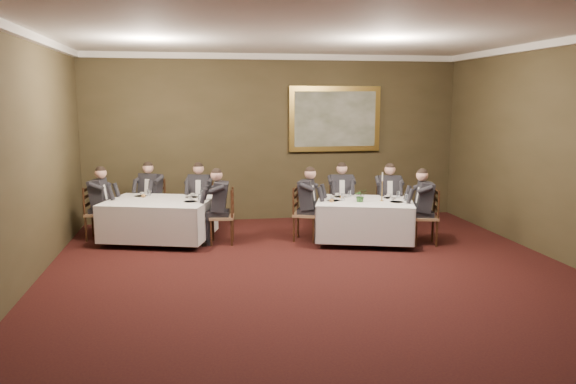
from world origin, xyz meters
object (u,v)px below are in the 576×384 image
object	(u,v)px
chair_sec_backleft	(153,215)
painting	(335,119)
chair_main_endright	(425,228)
chair_sec_endright	(223,228)
diner_main_backright	(388,206)
diner_main_endright	(425,216)
diner_sec_endleft	(98,212)
chair_main_endleft	(305,225)
chair_sec_endleft	(98,224)
chair_main_backright	(388,217)
diner_main_endleft	(306,213)
table_main	(364,218)
table_second	(159,217)
diner_main_backleft	(341,205)
diner_sec_backleft	(152,204)
chair_sec_backright	(201,216)
chair_main_backleft	(341,216)
diner_sec_backright	(200,205)
centerpiece	(361,195)
candlestick	(382,190)
diner_sec_endright	(222,215)

from	to	relation	value
chair_sec_backleft	painting	xyz separation A→B (m)	(3.86, 0.54, 1.87)
chair_main_endright	chair_sec_endright	world-z (taller)	same
diner_main_backright	diner_main_endright	bearing A→B (deg)	118.16
chair_main_endright	diner_sec_endleft	bearing A→B (deg)	90.29
chair_main_endleft	chair_sec_endleft	distance (m)	3.82
chair_main_backright	chair_sec_endleft	size ratio (longest dim) A/B	1.00
diner_main_endright	chair_main_backright	bearing A→B (deg)	31.10
diner_main_endleft	chair_sec_endright	world-z (taller)	diner_main_endleft
table_main	table_second	world-z (taller)	same
diner_main_backleft	diner_sec_backleft	size ratio (longest dim) A/B	1.00
chair_main_endleft	painting	xyz separation A→B (m)	(1.03, 1.95, 1.87)
chair_main_backright	chair_sec_backright	bearing A→B (deg)	-1.63
chair_sec_endleft	diner_main_backright	bearing A→B (deg)	95.53
chair_main_backleft	chair_sec_endleft	bearing A→B (deg)	6.86
chair_main_backleft	diner_sec_backright	size ratio (longest dim) A/B	0.74
diner_sec_endleft	chair_sec_endleft	bearing A→B (deg)	-90.00
table_main	painting	size ratio (longest dim) A/B	1.01
table_main	diner_sec_endleft	size ratio (longest dim) A/B	1.50
diner_main_backright	table_main	bearing A→B (deg)	55.04
centerpiece	diner_main_endright	bearing A→B (deg)	-10.92
diner_main_endright	chair_sec_backleft	xyz separation A→B (m)	(-4.88, 2.04, -0.23)
chair_sec_endright	diner_sec_backleft	bearing A→B (deg)	50.75
table_main	chair_main_endleft	size ratio (longest dim) A/B	2.01
diner_main_endright	table_main	bearing A→B (deg)	86.18
chair_sec_endright	chair_main_backright	bearing A→B (deg)	-76.42
chair_sec_backleft	diner_sec_backleft	xyz separation A→B (m)	(-0.01, -0.01, 0.23)
centerpiece	painting	xyz separation A→B (m)	(0.11, 2.36, 1.26)
diner_sec_endleft	chair_main_backleft	bearing A→B (deg)	98.39
chair_main_backright	chair_sec_backright	world-z (taller)	same
candlestick	painting	bearing A→B (deg)	97.02
chair_sec_endleft	chair_sec_endright	bearing A→B (deg)	82.04
chair_sec_endleft	chair_main_endright	bearing A→B (deg)	86.01
chair_main_backleft	diner_main_backright	distance (m)	0.95
table_main	chair_sec_backleft	size ratio (longest dim) A/B	2.01
chair_main_endright	diner_sec_backleft	bearing A→B (deg)	80.60
table_main	chair_sec_endleft	bearing A→B (deg)	168.08
diner_main_backright	chair_main_endright	size ratio (longest dim) A/B	1.35
diner_main_endleft	diner_sec_backleft	distance (m)	3.17
diner_main_backright	diner_sec_endleft	bearing A→B (deg)	6.59
chair_main_backright	diner_sec_endright	distance (m)	3.27
chair_main_backleft	chair_sec_endleft	distance (m)	4.60
chair_main_endleft	diner_sec_backright	bearing A→B (deg)	-98.71
chair_sec_backright	diner_sec_backright	world-z (taller)	diner_sec_backright
diner_sec_backright	centerpiece	distance (m)	3.21
diner_main_backright	diner_main_endright	world-z (taller)	same
chair_sec_endleft	table_second	bearing A→B (deg)	82.03
diner_sec_backright	chair_sec_endright	xyz separation A→B (m)	(0.37, -1.10, -0.23)
chair_main_endright	chair_sec_backright	world-z (taller)	same
chair_sec_endright	chair_main_endleft	bearing A→B (deg)	-83.63
chair_sec_endright	diner_sec_endright	distance (m)	0.23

